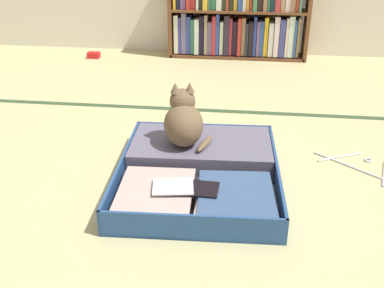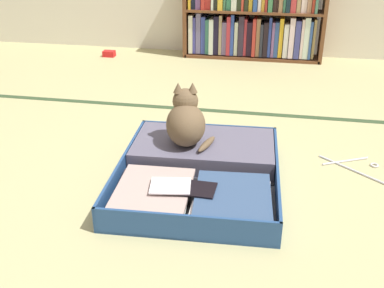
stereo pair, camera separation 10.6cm
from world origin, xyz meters
name	(u,v)px [view 2 (the right image)]	position (x,y,z in m)	size (l,w,h in m)	color
ground_plane	(175,195)	(0.00, 0.00, 0.00)	(10.00, 10.00, 0.00)	tan
tatami_border	(209,110)	(0.00, 1.00, 0.00)	(4.80, 0.05, 0.00)	#30462A
bookshelf	(252,14)	(0.16, 2.27, 0.37)	(1.17, 0.22, 0.79)	brown
open_suitcase	(199,169)	(0.08, 0.16, 0.05)	(0.75, 0.87, 0.11)	navy
black_cat	(186,121)	(-0.01, 0.30, 0.23)	(0.26, 0.26, 0.29)	brown
clothes_hanger	(365,171)	(0.85, 0.37, 0.01)	(0.36, 0.33, 0.01)	silver
small_red_pouch	(109,54)	(-1.04, 2.08, 0.02)	(0.10, 0.07, 0.05)	red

